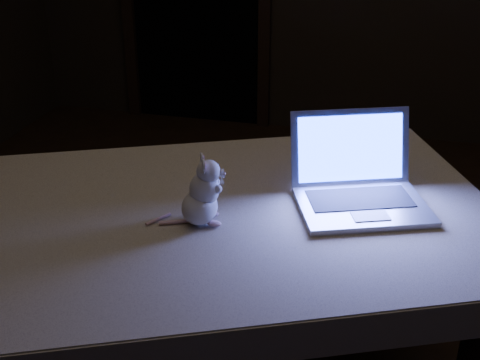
% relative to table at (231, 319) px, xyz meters
% --- Properties ---
extents(table, '(1.70, 1.44, 0.78)m').
position_rel_table_xyz_m(table, '(0.00, 0.00, 0.00)').
color(table, black).
rests_on(table, floor).
extents(tablecloth, '(1.80, 1.47, 0.11)m').
position_rel_table_xyz_m(tablecloth, '(0.08, 0.02, 0.34)').
color(tablecloth, beige).
rests_on(tablecloth, table).
extents(laptop, '(0.46, 0.43, 0.25)m').
position_rel_table_xyz_m(laptop, '(0.37, 0.10, 0.52)').
color(laptop, '#AEAFB3').
rests_on(laptop, tablecloth).
extents(plush_mouse, '(0.20, 0.20, 0.20)m').
position_rel_table_xyz_m(plush_mouse, '(-0.06, -0.09, 0.50)').
color(plush_mouse, silver).
rests_on(plush_mouse, tablecloth).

